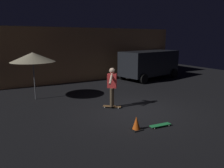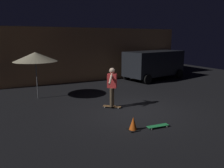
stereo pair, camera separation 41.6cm
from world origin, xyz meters
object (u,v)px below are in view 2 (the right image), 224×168
Objects in this scene: parked_van at (154,63)px; skateboard_spare at (158,126)px; patio_umbrella at (35,57)px; traffic_cone at (133,124)px; skater at (112,84)px; skateboard_ridden at (112,106)px.

parked_van reaches higher than skateboard_spare.
patio_umbrella reaches higher than traffic_cone.
skater reaches higher than traffic_cone.
parked_van is 7.44m from skater.
skateboard_ridden is (-5.79, -4.67, -1.11)m from parked_van.
skateboard_spare is at bearing -12.76° from traffic_cone.
parked_van reaches higher than traffic_cone.
parked_van is 2.13× the size of patio_umbrella.
traffic_cone is at bearing -131.31° from parked_van.
patio_umbrella is at bearing 131.14° from skateboard_ridden.
skateboard_ridden is 2.67m from skateboard_spare.
parked_van is 8.63m from patio_umbrella.
skater reaches higher than skateboard_spare.
patio_umbrella is 4.48m from skateboard_ridden.
skateboard_spare is 0.48× the size of skater.
patio_umbrella is (-8.42, -1.66, 0.91)m from parked_van.
parked_van is 7.52m from skateboard_ridden.
traffic_cone is at bearing 167.24° from skateboard_spare.
traffic_cone is (-0.46, -2.44, -0.83)m from skater.
patio_umbrella reaches higher than skateboard_spare.
skateboard_ridden and skateboard_spare have the same top height.
parked_van is 9.14m from skateboard_spare.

